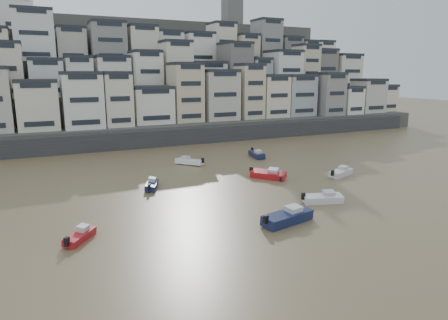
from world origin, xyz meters
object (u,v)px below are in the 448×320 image
boat_f (152,184)px  boat_b (323,197)px  boat_h (189,160)px  boat_e (268,174)px  boat_j (80,235)px  person_pink (281,176)px  boat_i (257,153)px  boat_d (341,171)px  boat_a (288,215)px

boat_f → boat_b: 22.46m
boat_h → boat_e: bearing=165.9°
boat_j → person_pink: bearing=-34.4°
boat_i → boat_e: size_ratio=0.96×
boat_h → boat_d: (18.07, -16.98, -0.00)m
boat_j → boat_f: size_ratio=0.93×
boat_f → boat_e: 17.06m
boat_d → boat_e: bearing=142.6°
boat_j → boat_f: 17.51m
boat_f → person_pink: size_ratio=2.63×
boat_a → person_pink: (8.27, 13.94, -0.02)m
boat_i → boat_d: (4.75, -17.30, -0.03)m
boat_h → boat_f: 14.92m
boat_j → person_pink: (28.24, 9.41, 0.29)m
boat_h → boat_j: bearing=99.3°
boat_i → boat_d: size_ratio=1.05×
boat_i → boat_f: bearing=-52.8°
boat_b → boat_e: size_ratio=0.91×
boat_d → boat_e: (-10.81, 3.29, 0.06)m
boat_f → person_pink: bearing=-81.3°
boat_j → boat_a: boat_a is taller
boat_e → boat_a: boat_a is taller
person_pink → boat_e: bearing=108.5°
person_pink → boat_d: bearing=-6.1°
boat_e → boat_f: bearing=-136.1°
boat_d → person_pink: bearing=153.4°
boat_d → person_pink: (-10.07, 1.08, 0.15)m
boat_i → boat_f: 25.77m
boat_i → person_pink: bearing=-7.9°
boat_e → boat_a: (-7.53, -16.15, 0.11)m
boat_i → boat_h: 13.32m
boat_i → boat_j: 42.23m
boat_i → boat_j: (-33.56, -25.63, -0.17)m
boat_b → boat_e: boat_e is taller
boat_a → boat_f: bearing=104.5°
boat_j → boat_a: (19.97, -4.52, 0.31)m
boat_h → boat_f: bearing=97.7°
boat_e → boat_a: bearing=-63.3°
boat_i → boat_a: boat_a is taller
boat_d → boat_a: bearing=-165.5°
boat_b → person_pink: bearing=103.1°
boat_i → boat_d: 17.94m
boat_i → boat_j: boat_i is taller
person_pink → boat_f: bearing=165.6°
boat_a → person_pink: size_ratio=3.75×
boat_b → boat_a: size_ratio=0.80×
boat_i → boat_h: bearing=-78.4°
boat_h → person_pink: person_pink is taller
boat_h → boat_d: boat_h is taller
boat_b → boat_a: 8.43m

